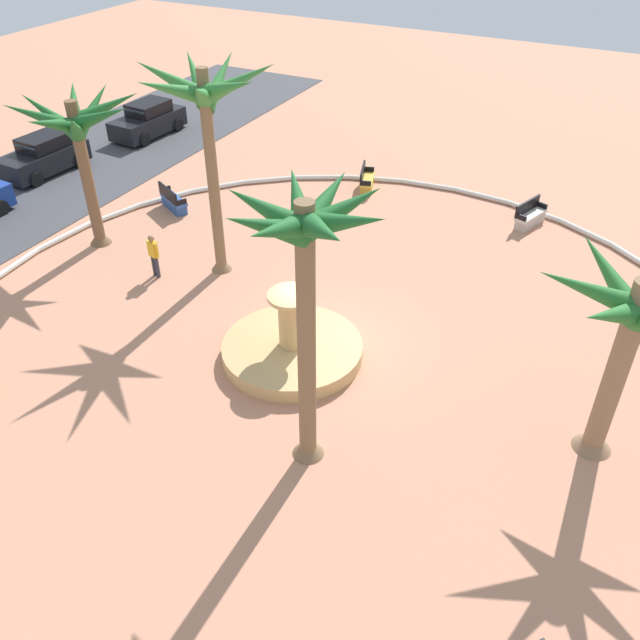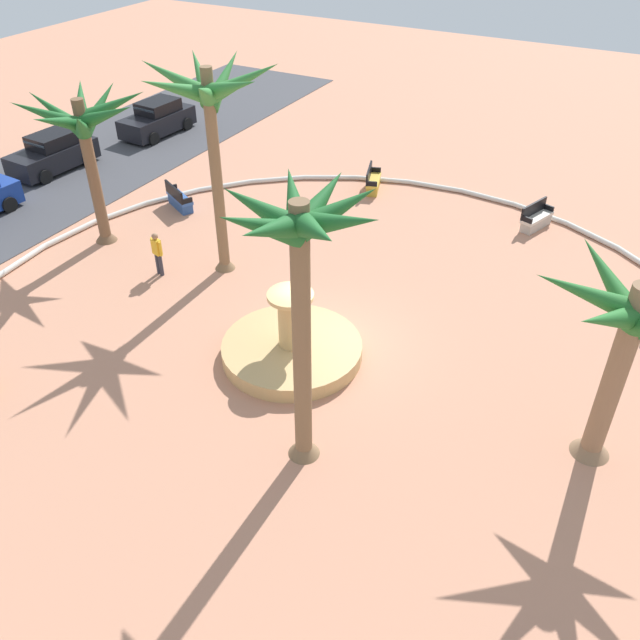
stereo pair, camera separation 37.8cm
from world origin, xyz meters
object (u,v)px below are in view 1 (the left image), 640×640
palm_tree_far_side (206,107)px  parked_car_third (44,156)px  bench_southwest (173,202)px  palm_tree_mid_plaza (633,324)px  palm_tree_near_fountain (306,259)px  palm_tree_by_curb (77,129)px  parked_car_rightmost (148,120)px  person_cyclist_photo (154,254)px  fountain (292,348)px  bench_east (366,182)px  bench_west (530,217)px

palm_tree_far_side → parked_car_third: bearing=73.7°
palm_tree_far_side → bench_southwest: 7.57m
palm_tree_mid_plaza → parked_car_third: (6.32, 24.73, -2.99)m
palm_tree_near_fountain → palm_tree_by_curb: (5.82, 11.88, -1.17)m
bench_southwest → parked_car_rightmost: parked_car_rightmost is taller
parked_car_third → palm_tree_far_side: bearing=-106.3°
person_cyclist_photo → parked_car_third: (4.83, 10.06, -0.11)m
fountain → palm_tree_near_fountain: size_ratio=0.58×
bench_east → person_cyclist_photo: bearing=160.0°
bench_east → bench_southwest: same height
palm_tree_by_curb → palm_tree_mid_plaza: (-2.43, -18.03, -0.58)m
palm_tree_by_curb → bench_east: palm_tree_by_curb is taller
palm_tree_mid_plaza → parked_car_rightmost: (12.20, 23.59, -2.99)m
fountain → bench_west: fountain is taller
fountain → bench_southwest: fountain is taller
palm_tree_mid_plaza → parked_car_rightmost: palm_tree_mid_plaza is taller
palm_tree_near_fountain → bench_east: palm_tree_near_fountain is taller
bench_southwest → palm_tree_mid_plaza: bearing=-108.9°
palm_tree_by_curb → bench_west: (8.72, -13.93, -4.00)m
palm_tree_near_fountain → palm_tree_mid_plaza: 7.24m
palm_tree_by_curb → bench_southwest: size_ratio=3.38×
palm_tree_far_side → bench_west: bearing=-46.8°
palm_tree_mid_plaza → bench_southwest: size_ratio=3.12×
bench_east → bench_southwest: (-5.36, 6.20, 0.00)m
person_cyclist_photo → palm_tree_far_side: bearing=-51.9°
bench_east → person_cyclist_photo: size_ratio=1.05×
fountain → palm_tree_by_curb: 10.82m
palm_tree_by_curb → bench_east: 11.93m
person_cyclist_photo → parked_car_rightmost: size_ratio=0.39×
palm_tree_near_fountain → palm_tree_far_side: 9.21m
palm_tree_by_curb → parked_car_rightmost: palm_tree_by_curb is taller
palm_tree_by_curb → parked_car_third: 8.54m
palm_tree_mid_plaza → fountain: bearing=91.7°
fountain → palm_tree_mid_plaza: (0.24, -8.36, 3.46)m
palm_tree_mid_plaza → bench_southwest: bearing=71.1°
palm_tree_by_curb → palm_tree_far_side: (0.44, -5.12, 1.36)m
palm_tree_by_curb → person_cyclist_photo: (-0.94, -3.36, -3.46)m
parked_car_third → palm_tree_near_fountain: bearing=-117.6°
bench_east → parked_car_rightmost: size_ratio=0.41×
palm_tree_near_fountain → bench_west: bearing=-8.0°
palm_tree_far_side → parked_car_rightmost: (9.33, 10.68, -4.93)m
bench_east → palm_tree_by_curb: bearing=141.9°
palm_tree_near_fountain → bench_southwest: (9.30, 11.15, -5.17)m
palm_tree_by_curb → parked_car_rightmost: 11.80m
palm_tree_by_curb → palm_tree_mid_plaza: palm_tree_by_curb is taller
bench_west → palm_tree_mid_plaza: bearing=-159.8°
fountain → palm_tree_far_side: palm_tree_far_side is taller
bench_west → parked_car_rightmost: size_ratio=0.41×
palm_tree_by_curb → parked_car_rightmost: (9.77, 5.56, -3.57)m
palm_tree_far_side → bench_east: size_ratio=4.26×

